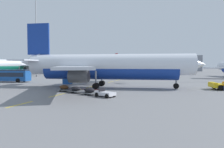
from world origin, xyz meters
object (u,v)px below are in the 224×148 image
apron_shuttle_bus (6,75)px  baggage_train (83,90)px  uld_cargo_container (67,80)px  airliner_foreground (107,66)px  apron_light_mast_near (36,26)px  airliner_far_right (111,66)px  airliner_mid_left (12,65)px

apron_shuttle_bus → baggage_train: size_ratio=1.10×
apron_shuttle_bus → uld_cargo_container: bearing=-0.8°
airliner_foreground → apron_light_mast_near: bearing=144.3°
airliner_foreground → airliner_far_right: airliner_foreground is taller
airliner_mid_left → uld_cargo_container: size_ratio=22.09×
apron_shuttle_bus → airliner_foreground: bearing=-8.7°
airliner_foreground → airliner_mid_left: size_ratio=0.97×
baggage_train → apron_light_mast_near: (-34.76, 34.23, 17.34)m
airliner_mid_left → apron_light_mast_near: 25.25m
apron_light_mast_near → airliner_far_right: bearing=78.8°
baggage_train → apron_light_mast_near: 51.78m
airliner_foreground → uld_cargo_container: size_ratio=21.45×
airliner_foreground → airliner_mid_left: airliner_mid_left is taller
apron_shuttle_bus → apron_light_mast_near: (-7.36, 21.08, 16.12)m
airliner_far_right → baggage_train: (24.50, -85.81, -2.76)m
uld_cargo_container → airliner_far_right: bearing=101.2°
apron_light_mast_near → apron_shuttle_bus: bearing=-70.7°
airliner_far_right → airliner_mid_left: bearing=-124.6°
baggage_train → uld_cargo_container: uld_cargo_container is taller
airliner_foreground → apron_shuttle_bus: bearing=171.3°
uld_cargo_container → airliner_foreground: bearing=-21.0°
airliner_far_right → apron_light_mast_near: 54.57m
apron_shuttle_bus → uld_cargo_container: 17.39m
apron_shuttle_bus → baggage_train: (27.40, -13.16, -1.22)m
airliner_foreground → apron_shuttle_bus: airliner_foreground is taller
airliner_far_right → airliner_foreground: bearing=-72.0°
airliner_mid_left → airliner_far_right: bearing=55.4°
airliner_far_right → apron_light_mast_near: bearing=-101.2°
airliner_foreground → baggage_train: airliner_foreground is taller
airliner_mid_left → airliner_far_right: (29.53, 42.88, -0.78)m
airliner_foreground → airliner_far_right: (-25.05, 76.94, -0.65)m
baggage_train → uld_cargo_container: (-10.03, 12.92, 0.27)m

